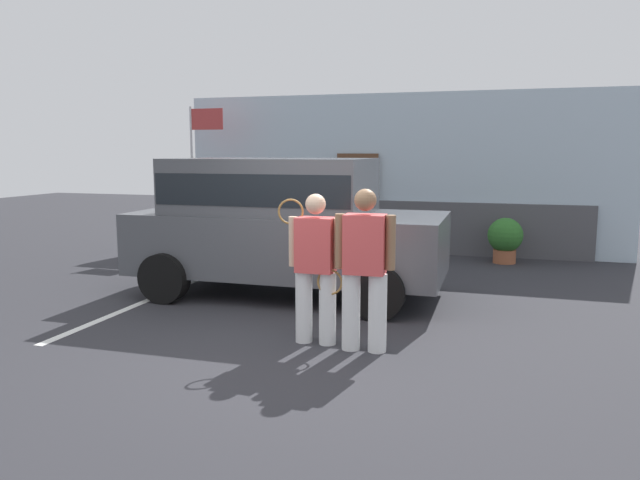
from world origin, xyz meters
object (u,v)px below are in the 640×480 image
(parked_suv, at_px, (281,219))
(flag_pole, at_px, (199,151))
(tennis_player_man, at_px, (315,266))
(potted_plant_by_porch, at_px, (505,238))
(tennis_player_woman, at_px, (364,268))

(parked_suv, distance_m, flag_pole, 4.95)
(parked_suv, bearing_deg, flag_pole, 131.74)
(tennis_player_man, relative_size, flag_pole, 0.54)
(potted_plant_by_porch, bearing_deg, tennis_player_woman, -103.57)
(tennis_player_man, bearing_deg, flag_pole, -51.46)
(tennis_player_man, height_order, flag_pole, flag_pole)
(parked_suv, xyz_separation_m, tennis_player_man, (1.19, -2.08, -0.26))
(tennis_player_man, bearing_deg, potted_plant_by_porch, -108.78)
(tennis_player_man, xyz_separation_m, tennis_player_woman, (0.58, -0.09, 0.03))
(parked_suv, height_order, potted_plant_by_porch, parked_suv)
(parked_suv, distance_m, tennis_player_man, 2.42)
(potted_plant_by_porch, distance_m, flag_pole, 6.68)
(tennis_player_woman, xyz_separation_m, flag_pole, (-5.05, 5.76, 1.24))
(tennis_player_woman, bearing_deg, parked_suv, -53.13)
(tennis_player_woman, bearing_deg, tennis_player_man, -11.50)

